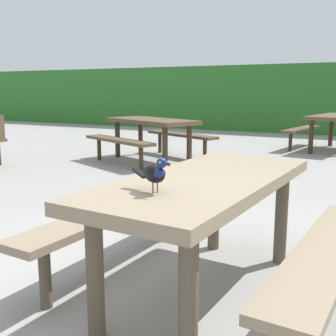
{
  "coord_description": "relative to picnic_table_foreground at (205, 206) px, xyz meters",
  "views": [
    {
      "loc": [
        1.03,
        -1.99,
        1.24
      ],
      "look_at": [
        0.04,
        -0.08,
        0.84
      ],
      "focal_mm": 44.49,
      "sensor_mm": 36.0,
      "label": 1
    }
  ],
  "objects": [
    {
      "name": "bird_grackle",
      "position": [
        -0.07,
        -0.49,
        0.29
      ],
      "size": [
        0.27,
        0.14,
        0.18
      ],
      "color": "black",
      "rests_on": "picnic_table_foreground"
    },
    {
      "name": "picnic_table_mid_right",
      "position": [
        0.05,
        6.96,
        0.0
      ],
      "size": [
        1.93,
        1.95,
        0.74
      ],
      "color": "brown",
      "rests_on": "ground"
    },
    {
      "name": "picnic_table_foreground",
      "position": [
        0.0,
        0.0,
        0.0
      ],
      "size": [
        1.8,
        1.85,
        0.74
      ],
      "color": "#84725B",
      "rests_on": "ground"
    },
    {
      "name": "ground_plane",
      "position": [
        -0.12,
        -0.25,
        -0.56
      ],
      "size": [
        60.0,
        60.0,
        0.0
      ],
      "primitive_type": "plane",
      "color": "gray"
    },
    {
      "name": "picnic_table_mid_left",
      "position": [
        -2.73,
        4.17,
        0.0
      ],
      "size": [
        2.23,
        2.22,
        0.74
      ],
      "color": "brown",
      "rests_on": "ground"
    }
  ]
}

